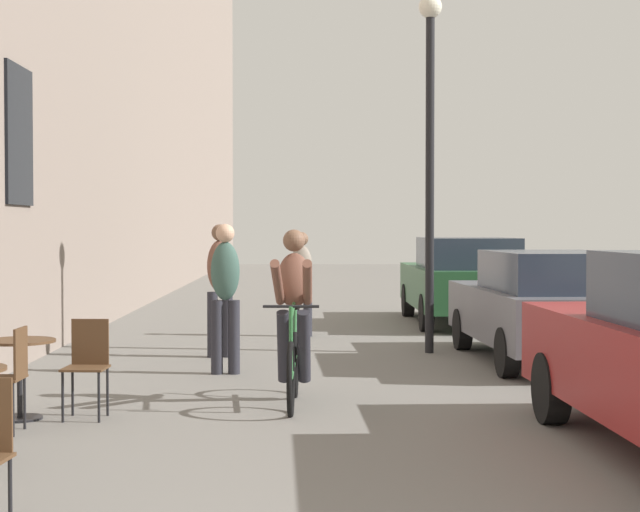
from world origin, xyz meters
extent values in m
cube|color=black|center=(-3.18, 9.63, 2.85)|extent=(0.04, 1.10, 1.70)
cylinder|color=black|center=(-1.37, 2.85, 0.23)|extent=(0.02, 0.02, 0.45)
cylinder|color=black|center=(-2.28, 6.32, 0.01)|extent=(0.40, 0.40, 0.02)
cylinder|color=black|center=(-2.28, 6.32, 0.36)|extent=(0.05, 0.05, 0.67)
cylinder|color=#4C331E|center=(-2.28, 6.32, 0.71)|extent=(0.64, 0.64, 0.02)
cylinder|color=black|center=(-1.53, 6.15, 0.23)|extent=(0.02, 0.02, 0.45)
cylinder|color=black|center=(-1.85, 6.17, 0.23)|extent=(0.02, 0.02, 0.45)
cylinder|color=black|center=(-1.52, 6.47, 0.23)|extent=(0.02, 0.02, 0.45)
cylinder|color=black|center=(-1.84, 6.49, 0.23)|extent=(0.02, 0.02, 0.45)
cube|color=#4C331E|center=(-1.69, 6.32, 0.46)|extent=(0.40, 0.40, 0.02)
cube|color=#4C331E|center=(-1.68, 6.50, 0.68)|extent=(0.34, 0.04, 0.42)
cylinder|color=black|center=(-2.12, 5.55, 0.23)|extent=(0.02, 0.02, 0.45)
cylinder|color=black|center=(-2.11, 5.87, 0.23)|extent=(0.02, 0.02, 0.45)
cube|color=#4C331E|center=(-2.10, 5.71, 0.68)|extent=(0.03, 0.34, 0.42)
torus|color=black|center=(0.17, 6.48, 0.33)|extent=(0.07, 0.71, 0.71)
torus|color=black|center=(0.20, 7.52, 0.33)|extent=(0.07, 0.71, 0.71)
cylinder|color=#2D6B38|center=(0.20, 7.43, 0.61)|extent=(0.04, 0.22, 0.58)
cylinder|color=#2D6B38|center=(0.18, 6.94, 0.95)|extent=(0.06, 0.83, 0.14)
cylinder|color=#2D6B38|center=(0.17, 6.50, 0.67)|extent=(0.04, 0.09, 0.67)
cylinder|color=#2D6B38|center=(0.18, 7.03, 0.37)|extent=(0.07, 1.00, 0.12)
cylinder|color=black|center=(0.17, 6.53, 1.00)|extent=(0.52, 0.04, 0.03)
ellipsoid|color=black|center=(0.19, 7.34, 0.93)|extent=(0.12, 0.24, 0.06)
ellipsoid|color=brown|center=(0.19, 7.26, 1.21)|extent=(0.35, 0.36, 0.59)
sphere|color=brown|center=(0.19, 7.22, 1.60)|extent=(0.22, 0.22, 0.22)
cylinder|color=#26262D|center=(0.29, 7.18, 0.55)|extent=(0.14, 0.40, 0.75)
cylinder|color=#26262D|center=(0.09, 7.19, 0.55)|extent=(0.14, 0.40, 0.75)
cylinder|color=brown|center=(0.32, 6.87, 1.20)|extent=(0.10, 0.75, 0.48)
cylinder|color=brown|center=(0.04, 6.88, 1.20)|extent=(0.13, 0.75, 0.48)
cylinder|color=#26262D|center=(-0.73, 9.09, 0.44)|extent=(0.14, 0.14, 0.87)
cylinder|color=#26262D|center=(-0.53, 9.10, 0.44)|extent=(0.14, 0.14, 0.87)
ellipsoid|color=#38564C|center=(-0.63, 9.10, 1.22)|extent=(0.35, 0.25, 0.69)
sphere|color=tan|center=(-0.63, 9.10, 1.66)|extent=(0.22, 0.22, 0.22)
cylinder|color=#26262D|center=(-0.92, 10.62, 0.44)|extent=(0.14, 0.14, 0.87)
cylinder|color=#26262D|center=(-0.72, 10.66, 0.44)|extent=(0.14, 0.14, 0.87)
ellipsoid|color=brown|center=(-0.82, 10.64, 1.22)|extent=(0.38, 0.29, 0.69)
sphere|color=brown|center=(-0.82, 10.64, 1.66)|extent=(0.22, 0.22, 0.22)
cylinder|color=#26262D|center=(0.36, 13.19, 0.40)|extent=(0.14, 0.14, 0.81)
cylinder|color=#26262D|center=(0.16, 13.19, 0.40)|extent=(0.14, 0.14, 0.81)
ellipsoid|color=gray|center=(0.26, 13.19, 1.13)|extent=(0.34, 0.25, 0.64)
sphere|color=brown|center=(0.26, 13.19, 1.54)|extent=(0.22, 0.22, 0.22)
cylinder|color=black|center=(2.02, 11.06, 2.30)|extent=(0.12, 0.12, 4.60)
sphere|color=silver|center=(2.02, 11.06, 4.74)|extent=(0.32, 0.32, 0.32)
cylinder|color=black|center=(2.46, 6.03, 0.31)|extent=(0.22, 0.63, 0.63)
cube|color=#595960|center=(3.34, 10.11, 0.62)|extent=(1.81, 4.08, 0.65)
cube|color=#283342|center=(3.36, 9.63, 1.19)|extent=(1.48, 2.22, 0.49)
cylinder|color=black|center=(2.53, 11.41, 0.29)|extent=(0.21, 0.59, 0.58)
cylinder|color=black|center=(4.05, 11.46, 0.29)|extent=(0.21, 0.59, 0.58)
cylinder|color=black|center=(2.63, 8.75, 0.29)|extent=(0.21, 0.59, 0.58)
cylinder|color=black|center=(4.15, 8.81, 0.29)|extent=(0.21, 0.59, 0.58)
cube|color=#23512D|center=(3.15, 15.32, 0.67)|extent=(1.81, 4.35, 0.71)
cube|color=#283342|center=(3.15, 14.80, 1.28)|extent=(1.52, 2.35, 0.53)
cylinder|color=black|center=(2.33, 16.75, 0.31)|extent=(0.20, 0.63, 0.63)
cylinder|color=black|center=(3.96, 16.76, 0.31)|extent=(0.20, 0.63, 0.63)
cylinder|color=black|center=(2.33, 13.88, 0.31)|extent=(0.20, 0.63, 0.63)
cylinder|color=black|center=(3.97, 13.89, 0.31)|extent=(0.20, 0.63, 0.63)
camera|label=1|loc=(0.27, -2.79, 1.73)|focal=56.79mm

